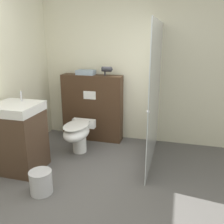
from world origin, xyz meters
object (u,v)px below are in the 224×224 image
object	(u,v)px
toilet	(78,133)
sink_vanity	(19,137)
hair_drier	(107,69)
waste_bin	(41,182)

from	to	relation	value
toilet	sink_vanity	distance (m)	0.90
toilet	hair_drier	bearing A→B (deg)	64.46
toilet	hair_drier	xyz separation A→B (m)	(0.30, 0.64, 0.94)
toilet	sink_vanity	xyz separation A→B (m)	(-0.58, -0.68, 0.14)
sink_vanity	toilet	bearing A→B (deg)	49.14
hair_drier	waste_bin	size ratio (longest dim) A/B	0.68
hair_drier	waste_bin	distance (m)	2.11
sink_vanity	hair_drier	distance (m)	1.78
sink_vanity	hair_drier	bearing A→B (deg)	55.90
hair_drier	waste_bin	world-z (taller)	hair_drier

